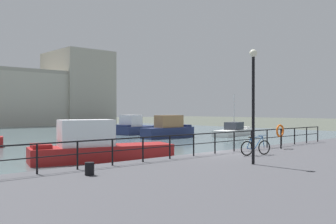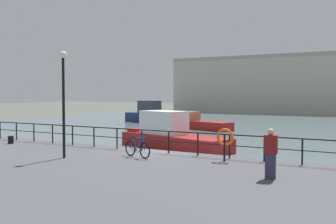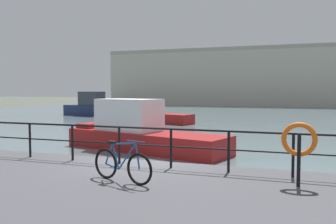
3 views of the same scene
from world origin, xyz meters
name	(u,v)px [view 2 (image 2 of 3)]	position (x,y,z in m)	size (l,w,h in m)	color
ground_plane	(157,167)	(0.00, 0.00, 0.00)	(240.00, 240.00, 0.00)	#4C5147
water_basin	(299,126)	(0.00, 30.20, 0.01)	(80.00, 60.00, 0.01)	slate
quay_promenade	(63,182)	(0.00, -6.50, 0.44)	(56.00, 13.00, 0.87)	#47474C
moored_white_yacht	(151,115)	(-17.48, 26.22, 1.00)	(8.27, 3.32, 2.78)	navy
moored_harbor_tender	(170,135)	(-3.01, 6.42, 0.89)	(8.90, 4.55, 2.51)	maroon
moored_small_launch	(190,122)	(-9.17, 21.00, 0.66)	(9.84, 4.57, 1.78)	maroon
quay_railing	(142,136)	(-0.41, -0.75, 1.60)	(21.78, 0.07, 1.08)	black
parked_bicycle	(137,149)	(0.57, -2.53, 1.26)	(1.71, 0.58, 0.98)	black
mooring_bollard	(11,140)	(-8.47, -2.15, 1.09)	(0.32, 0.32, 0.44)	black
life_ring_stand	(225,138)	(4.36, -1.55, 1.85)	(0.75, 0.16, 1.40)	black
quay_lamp_post	(63,90)	(-2.13, -4.32, 3.87)	(0.32, 0.32, 4.71)	black
standing_person	(271,153)	(7.05, -4.03, 1.73)	(0.48, 0.35, 1.69)	#332D4C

